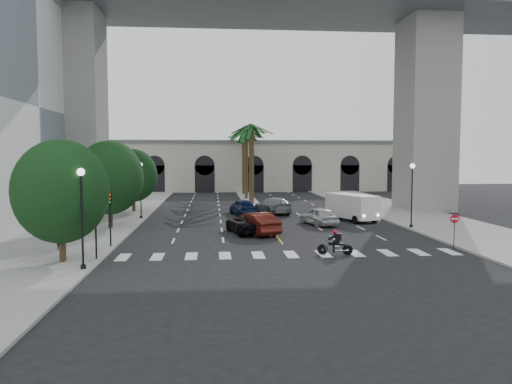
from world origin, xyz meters
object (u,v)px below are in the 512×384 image
(car_d, at_px, (273,206))
(car_e, at_px, (243,207))
(lamp_post_left_near, at_px, (82,210))
(cargo_van, at_px, (352,206))
(traffic_signal_far, at_px, (110,210))
(car_b, at_px, (255,223))
(do_not_enter_sign, at_px, (454,224))
(motorcycle_rider, at_px, (336,243))
(car_a, at_px, (319,216))
(traffic_signal_near, at_px, (96,217))
(pedestrian_a, at_px, (60,237))
(pedestrian_b, at_px, (46,227))
(lamp_post_right, at_px, (412,190))
(car_c, at_px, (247,224))
(lamp_post_left_far, at_px, (141,185))

(car_d, relative_size, car_e, 1.19)
(lamp_post_left_near, relative_size, cargo_van, 0.88)
(traffic_signal_far, distance_m, car_e, 19.97)
(car_b, distance_m, do_not_enter_sign, 14.20)
(traffic_signal_far, height_order, motorcycle_rider, traffic_signal_far)
(car_a, bearing_deg, car_b, 21.50)
(traffic_signal_near, bearing_deg, pedestrian_a, 134.52)
(cargo_van, xyz_separation_m, pedestrian_b, (-24.20, -9.48, -0.30))
(motorcycle_rider, height_order, car_d, car_d)
(motorcycle_rider, distance_m, pedestrian_b, 19.77)
(car_d, bearing_deg, motorcycle_rider, 77.25)
(lamp_post_right, distance_m, traffic_signal_far, 23.62)
(car_d, bearing_deg, cargo_van, 120.08)
(motorcycle_rider, height_order, pedestrian_b, pedestrian_b)
(car_c, xyz_separation_m, do_not_enter_sign, (12.58, -8.11, 0.94))
(lamp_post_left_far, distance_m, car_d, 13.68)
(motorcycle_rider, bearing_deg, pedestrian_b, 172.26)
(pedestrian_b, bearing_deg, car_a, 30.47)
(lamp_post_right, xyz_separation_m, pedestrian_b, (-27.55, -3.91, -2.17))
(car_c, height_order, do_not_enter_sign, do_not_enter_sign)
(lamp_post_left_far, bearing_deg, cargo_van, -7.14)
(car_c, xyz_separation_m, car_d, (3.58, 12.80, 0.11))
(cargo_van, bearing_deg, car_c, -166.86)
(cargo_van, bearing_deg, traffic_signal_far, -167.53)
(lamp_post_left_far, xyz_separation_m, car_b, (9.90, -9.48, -2.38))
(car_b, relative_size, car_d, 0.89)
(car_d, bearing_deg, car_e, 1.20)
(car_c, height_order, cargo_van, cargo_van)
(lamp_post_left_far, bearing_deg, car_a, -17.64)
(lamp_post_left_far, distance_m, car_a, 16.75)
(lamp_post_left_far, xyz_separation_m, car_d, (12.90, 3.89, -2.39))
(lamp_post_right, xyz_separation_m, pedestrian_a, (-25.54, -7.62, -2.28))
(traffic_signal_near, bearing_deg, do_not_enter_sign, 3.86)
(car_c, bearing_deg, cargo_van, -160.91)
(car_b, height_order, car_c, car_b)
(do_not_enter_sign, bearing_deg, car_c, 156.51)
(traffic_signal_far, distance_m, do_not_enter_sign, 21.96)
(pedestrian_a, distance_m, do_not_enter_sign, 24.69)
(traffic_signal_far, height_order, car_a, traffic_signal_far)
(lamp_post_right, distance_m, car_a, 8.00)
(lamp_post_left_near, distance_m, lamp_post_right, 26.25)
(car_a, relative_size, pedestrian_b, 2.53)
(traffic_signal_near, relative_size, cargo_van, 0.60)
(car_b, bearing_deg, car_a, -166.63)
(motorcycle_rider, distance_m, car_c, 10.11)
(lamp_post_left_near, height_order, car_c, lamp_post_left_near)
(car_a, bearing_deg, traffic_signal_near, 25.06)
(cargo_van, height_order, pedestrian_a, cargo_van)
(traffic_signal_near, height_order, car_e, traffic_signal_near)
(do_not_enter_sign, bearing_deg, motorcycle_rider, -164.83)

